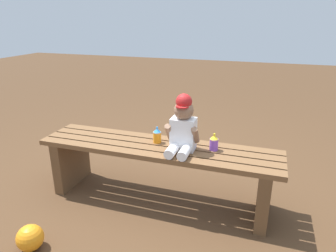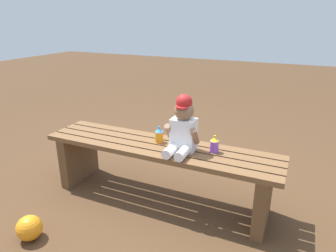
{
  "view_description": "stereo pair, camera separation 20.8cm",
  "coord_description": "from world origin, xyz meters",
  "px_view_note": "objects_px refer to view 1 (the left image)",
  "views": [
    {
      "loc": [
        0.72,
        -1.91,
        1.35
      ],
      "look_at": [
        0.1,
        -0.05,
        0.64
      ],
      "focal_mm": 32.33,
      "sensor_mm": 36.0,
      "label": 1
    },
    {
      "loc": [
        0.91,
        -1.83,
        1.35
      ],
      "look_at": [
        0.1,
        -0.05,
        0.64
      ],
      "focal_mm": 32.33,
      "sensor_mm": 36.0,
      "label": 2
    }
  ],
  "objects_px": {
    "park_bench": "(158,163)",
    "toy_ball": "(30,238)",
    "child_figure": "(183,126)",
    "sippy_cup_left": "(157,135)",
    "sippy_cup_right": "(214,142)"
  },
  "relations": [
    {
      "from": "park_bench",
      "to": "child_figure",
      "type": "distance_m",
      "value": 0.37
    },
    {
      "from": "sippy_cup_right",
      "to": "park_bench",
      "type": "bearing_deg",
      "value": -172.8
    },
    {
      "from": "park_bench",
      "to": "sippy_cup_right",
      "type": "xyz_separation_m",
      "value": [
        0.4,
        0.05,
        0.2
      ]
    },
    {
      "from": "park_bench",
      "to": "sippy_cup_left",
      "type": "xyz_separation_m",
      "value": [
        -0.02,
        0.05,
        0.2
      ]
    },
    {
      "from": "sippy_cup_left",
      "to": "child_figure",
      "type": "bearing_deg",
      "value": -17.86
    },
    {
      "from": "child_figure",
      "to": "sippy_cup_left",
      "type": "xyz_separation_m",
      "value": [
        -0.22,
        0.07,
        -0.12
      ]
    },
    {
      "from": "child_figure",
      "to": "sippy_cup_left",
      "type": "height_order",
      "value": "child_figure"
    },
    {
      "from": "park_bench",
      "to": "sippy_cup_left",
      "type": "height_order",
      "value": "sippy_cup_left"
    },
    {
      "from": "sippy_cup_left",
      "to": "sippy_cup_right",
      "type": "bearing_deg",
      "value": 0.0
    },
    {
      "from": "park_bench",
      "to": "toy_ball",
      "type": "height_order",
      "value": "park_bench"
    },
    {
      "from": "park_bench",
      "to": "toy_ball",
      "type": "distance_m",
      "value": 0.97
    },
    {
      "from": "sippy_cup_right",
      "to": "toy_ball",
      "type": "distance_m",
      "value": 1.33
    },
    {
      "from": "child_figure",
      "to": "toy_ball",
      "type": "distance_m",
      "value": 1.19
    },
    {
      "from": "park_bench",
      "to": "toy_ball",
      "type": "xyz_separation_m",
      "value": [
        -0.55,
        -0.76,
        -0.23
      ]
    },
    {
      "from": "sippy_cup_right",
      "to": "toy_ball",
      "type": "bearing_deg",
      "value": -139.83
    }
  ]
}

